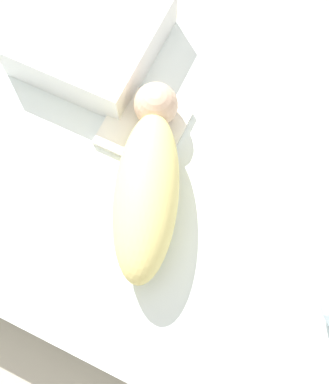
{
  "coord_description": "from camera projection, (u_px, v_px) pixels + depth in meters",
  "views": [
    {
      "loc": [
        -0.12,
        0.35,
        1.37
      ],
      "look_at": [
        0.03,
        0.04,
        0.26
      ],
      "focal_mm": 42.0,
      "sensor_mm": 36.0,
      "label": 1
    }
  ],
  "objects": [
    {
      "name": "bed_mattress",
      "position": [
        180.0,
        202.0,
        1.32
      ],
      "size": [
        1.44,
        0.99,
        0.21
      ],
      "color": "white",
      "rests_on": "ground_plane"
    },
    {
      "name": "ground_plane",
      "position": [
        179.0,
        211.0,
        1.42
      ],
      "size": [
        12.0,
        12.0,
        0.0
      ],
      "primitive_type": "plane",
      "color": "#B2A893"
    },
    {
      "name": "burp_cloth",
      "position": [
        144.0,
        128.0,
        1.26
      ],
      "size": [
        0.22,
        0.21,
        0.02
      ],
      "color": "white",
      "rests_on": "bed_mattress"
    },
    {
      "name": "swaddled_baby",
      "position": [
        148.0,
        182.0,
        1.14
      ],
      "size": [
        0.31,
        0.55,
        0.16
      ],
      "rotation": [
        0.0,
        0.0,
        5.07
      ],
      "color": "#EFDB7F",
      "rests_on": "bed_mattress"
    },
    {
      "name": "pillow",
      "position": [
        90.0,
        35.0,
        1.3
      ],
      "size": [
        0.38,
        0.38,
        0.12
      ],
      "color": "white",
      "rests_on": "bed_mattress"
    }
  ]
}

